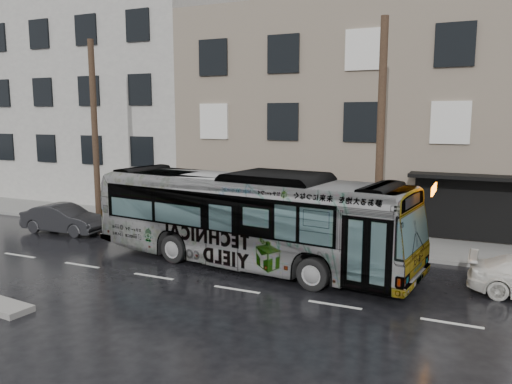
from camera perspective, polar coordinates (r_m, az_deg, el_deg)
ground at (r=19.76m, az=-7.37°, el=-7.47°), size 120.00×120.00×0.00m
sidewalk at (r=23.92m, az=-1.22°, el=-4.36°), size 90.00×3.60×0.15m
building_taupe at (r=29.28m, az=14.48°, el=8.47°), size 20.00×12.00×11.00m
building_grey at (r=41.36m, az=-18.93°, el=11.73°), size 26.00×15.00×16.00m
utility_pole_front at (r=19.78m, az=14.03°, el=6.04°), size 0.30×0.30×9.00m
utility_pole_rear at (r=26.17m, az=-17.94°, el=6.46°), size 0.30×0.30×9.00m
sign_post at (r=20.03m, az=16.79°, el=-3.58°), size 0.06×0.06×2.40m
bus at (r=18.38m, az=-1.04°, el=-3.01°), size 12.84×4.60×3.50m
dark_sedan at (r=25.26m, az=-21.12°, el=-2.86°), size 4.16×1.63×1.35m
slush_pile at (r=16.27m, az=-26.95°, el=-11.63°), size 1.87×0.98×0.18m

